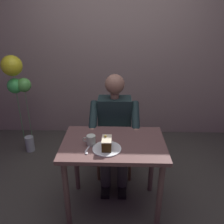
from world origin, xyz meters
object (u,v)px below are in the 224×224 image
object	(u,v)px
chair	(115,133)
dessert_spoon	(87,151)
seated_person	(114,128)
cake_slice	(107,143)
coffee_cup	(91,140)
dining_table	(113,153)
balloon_display	(17,82)

from	to	relation	value
chair	dessert_spoon	bearing A→B (deg)	74.94
seated_person	cake_slice	size ratio (longest dim) A/B	8.68
seated_person	coffee_cup	world-z (taller)	seated_person
seated_person	dessert_spoon	distance (m)	0.68
dining_table	coffee_cup	xyz separation A→B (m)	(0.20, 0.04, 0.16)
chair	dessert_spoon	xyz separation A→B (m)	(0.22, 0.81, 0.27)
dining_table	seated_person	bearing A→B (deg)	-90.00
seated_person	cake_slice	world-z (taller)	seated_person
balloon_display	dessert_spoon	bearing A→B (deg)	131.90
cake_slice	balloon_display	bearing A→B (deg)	-42.90
dining_table	coffee_cup	bearing A→B (deg)	12.13
dining_table	coffee_cup	distance (m)	0.26
dessert_spoon	balloon_display	size ratio (longest dim) A/B	0.11
seated_person	coffee_cup	distance (m)	0.58
chair	coffee_cup	world-z (taller)	chair
cake_slice	balloon_display	size ratio (longest dim) A/B	0.10
seated_person	cake_slice	distance (m)	0.62
dining_table	cake_slice	xyz separation A→B (m)	(0.05, 0.12, 0.17)
dining_table	chair	distance (m)	0.67
dining_table	cake_slice	bearing A→B (deg)	64.64
seated_person	coffee_cup	bearing A→B (deg)	69.37
chair	seated_person	world-z (taller)	seated_person
chair	coffee_cup	bearing A→B (deg)	74.18
chair	balloon_display	world-z (taller)	balloon_display
seated_person	balloon_display	xyz separation A→B (m)	(1.25, -0.51, 0.37)
cake_slice	balloon_display	world-z (taller)	balloon_display
dining_table	cake_slice	world-z (taller)	cake_slice
chair	cake_slice	world-z (taller)	chair
dining_table	balloon_display	bearing A→B (deg)	-38.52
coffee_cup	dessert_spoon	bearing A→B (deg)	79.70
cake_slice	balloon_display	distance (m)	1.64
coffee_cup	balloon_display	xyz separation A→B (m)	(1.05, -1.03, 0.22)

